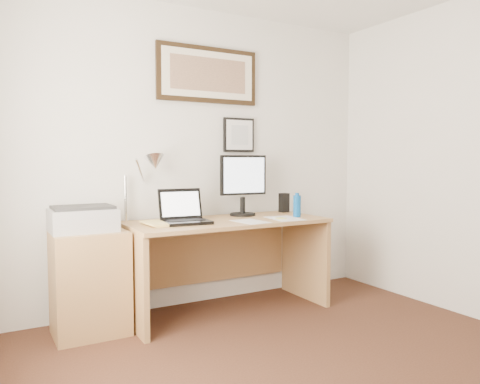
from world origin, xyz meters
TOP-DOWN VIEW (x-y plane):
  - wall_back at (0.00, 2.00)m, footprint 3.50×0.02m
  - side_cabinet at (-0.92, 1.68)m, footprint 0.50×0.40m
  - water_bottle at (0.75, 1.51)m, footprint 0.06×0.06m
  - bottle_cap at (0.75, 1.51)m, footprint 0.03×0.03m
  - speaker at (0.86, 1.86)m, footprint 0.08×0.07m
  - paper_sheet_a at (0.26, 1.45)m, footprint 0.23×0.31m
  - paper_sheet_b at (0.59, 1.46)m, footprint 0.27×0.36m
  - sticky_pad at (0.55, 1.46)m, footprint 0.08×0.08m
  - marker_pen at (0.56, 1.50)m, footprint 0.14×0.06m
  - book at (-0.52, 1.62)m, footprint 0.23×0.30m
  - desk at (0.15, 1.72)m, footprint 1.60×0.70m
  - laptop at (-0.22, 1.63)m, footprint 0.36×0.32m
  - lcd_monitor at (0.40, 1.81)m, footprint 0.42×0.22m
  - printer at (-0.95, 1.72)m, footprint 0.44×0.34m
  - desk_lamp at (-0.41, 1.81)m, footprint 0.29×0.27m
  - picture_large at (0.15, 1.97)m, footprint 0.92×0.04m
  - picture_small at (0.45, 1.97)m, footprint 0.30×0.03m

SIDE VIEW (x-z plane):
  - side_cabinet at x=-0.92m, z-range 0.00..0.73m
  - desk at x=0.15m, z-range 0.14..0.89m
  - paper_sheet_a at x=0.26m, z-range 0.75..0.75m
  - paper_sheet_b at x=0.59m, z-range 0.75..0.75m
  - sticky_pad at x=0.55m, z-range 0.75..0.76m
  - marker_pen at x=0.56m, z-range 0.75..0.77m
  - book at x=-0.52m, z-range 0.75..0.77m
  - laptop at x=-0.22m, z-range 0.68..0.94m
  - printer at x=-0.95m, z-range 0.73..0.91m
  - speaker at x=0.86m, z-range 0.75..0.92m
  - water_bottle at x=0.75m, z-range 0.75..0.93m
  - bottle_cap at x=0.75m, z-range 0.93..0.95m
  - lcd_monitor at x=0.40m, z-range 0.78..1.30m
  - desk_lamp at x=-0.41m, z-range 0.92..1.45m
  - wall_back at x=0.00m, z-range 0.00..2.50m
  - picture_small at x=0.45m, z-range 1.30..1.60m
  - picture_large at x=0.15m, z-range 1.72..2.19m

